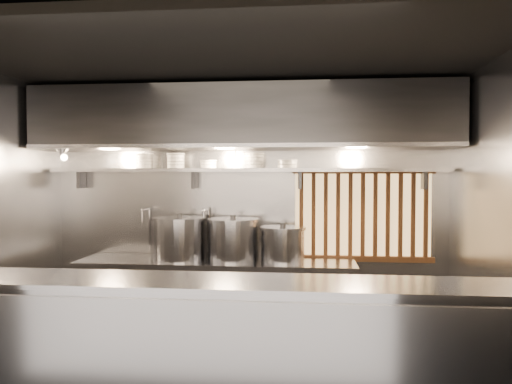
% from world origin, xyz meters
% --- Properties ---
extents(ceiling, '(4.50, 4.50, 0.00)m').
position_xyz_m(ceiling, '(0.00, 0.00, 2.80)').
color(ceiling, black).
rests_on(ceiling, wall_back).
extents(wall_back, '(4.50, 0.00, 4.50)m').
position_xyz_m(wall_back, '(0.00, 1.50, 1.40)').
color(wall_back, gray).
rests_on(wall_back, floor).
extents(wall_right, '(0.00, 3.00, 3.00)m').
position_xyz_m(wall_right, '(2.25, 0.00, 1.40)').
color(wall_right, gray).
rests_on(wall_right, floor).
extents(serving_counter, '(4.50, 0.56, 1.13)m').
position_xyz_m(serving_counter, '(0.00, -0.96, 0.57)').
color(serving_counter, '#A1A1A6').
rests_on(serving_counter, floor).
extents(cooking_bench, '(3.00, 0.70, 0.90)m').
position_xyz_m(cooking_bench, '(-0.30, 1.13, 0.45)').
color(cooking_bench, '#A1A1A6').
rests_on(cooking_bench, floor).
extents(bowl_shelf, '(4.40, 0.34, 0.04)m').
position_xyz_m(bowl_shelf, '(0.00, 1.32, 1.88)').
color(bowl_shelf, '#A1A1A6').
rests_on(bowl_shelf, wall_back).
extents(exhaust_hood, '(4.40, 0.81, 0.65)m').
position_xyz_m(exhaust_hood, '(0.00, 1.10, 2.42)').
color(exhaust_hood, '#2D2D30').
rests_on(exhaust_hood, ceiling).
extents(wood_screen, '(1.56, 0.09, 1.04)m').
position_xyz_m(wood_screen, '(1.30, 1.45, 1.38)').
color(wood_screen, '#EFB96B').
rests_on(wood_screen, wall_back).
extents(faucet_left, '(0.04, 0.30, 0.50)m').
position_xyz_m(faucet_left, '(-1.15, 1.37, 1.31)').
color(faucet_left, silver).
rests_on(faucet_left, wall_back).
extents(faucet_right, '(0.04, 0.30, 0.50)m').
position_xyz_m(faucet_right, '(-0.45, 1.37, 1.31)').
color(faucet_right, silver).
rests_on(faucet_right, wall_back).
extents(heat_lamp, '(0.25, 0.35, 0.20)m').
position_xyz_m(heat_lamp, '(-1.90, 0.85, 2.07)').
color(heat_lamp, '#A1A1A6').
rests_on(heat_lamp, exhaust_hood).
extents(pendant_bulb, '(0.09, 0.09, 0.19)m').
position_xyz_m(pendant_bulb, '(-0.10, 1.20, 1.96)').
color(pendant_bulb, '#2D2D30').
rests_on(pendant_bulb, exhaust_hood).
extents(stock_pot_left, '(0.60, 0.60, 0.49)m').
position_xyz_m(stock_pot_left, '(-0.12, 1.15, 1.13)').
color(stock_pot_left, '#A1A1A6').
rests_on(stock_pot_left, cooking_bench).
extents(stock_pot_mid, '(0.57, 0.57, 0.41)m').
position_xyz_m(stock_pot_mid, '(0.43, 1.13, 1.09)').
color(stock_pot_mid, '#A1A1A6').
rests_on(stock_pot_mid, cooking_bench).
extents(stock_pot_right, '(0.71, 0.71, 0.50)m').
position_xyz_m(stock_pot_right, '(-0.71, 1.12, 1.13)').
color(stock_pot_right, '#A1A1A6').
rests_on(stock_pot_right, cooking_bench).
extents(bowl_stack_0, '(0.21, 0.21, 0.17)m').
position_xyz_m(bowl_stack_0, '(-1.16, 1.32, 1.98)').
color(bowl_stack_0, white).
rests_on(bowl_stack_0, bowl_shelf).
extents(bowl_stack_1, '(0.21, 0.21, 0.17)m').
position_xyz_m(bowl_stack_1, '(-0.80, 1.32, 1.98)').
color(bowl_stack_1, white).
rests_on(bowl_stack_1, bowl_shelf).
extents(bowl_stack_2, '(0.20, 0.20, 0.09)m').
position_xyz_m(bowl_stack_2, '(-0.42, 1.32, 1.95)').
color(bowl_stack_2, white).
rests_on(bowl_stack_2, bowl_shelf).
extents(bowl_stack_3, '(0.23, 0.23, 0.17)m').
position_xyz_m(bowl_stack_3, '(0.09, 1.32, 1.98)').
color(bowl_stack_3, white).
rests_on(bowl_stack_3, bowl_shelf).
extents(bowl_stack_4, '(0.23, 0.23, 0.09)m').
position_xyz_m(bowl_stack_4, '(0.46, 1.32, 1.95)').
color(bowl_stack_4, white).
rests_on(bowl_stack_4, bowl_shelf).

